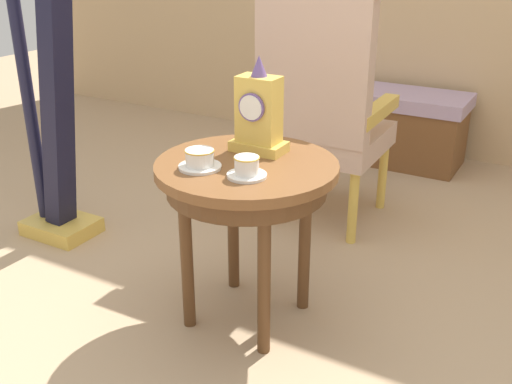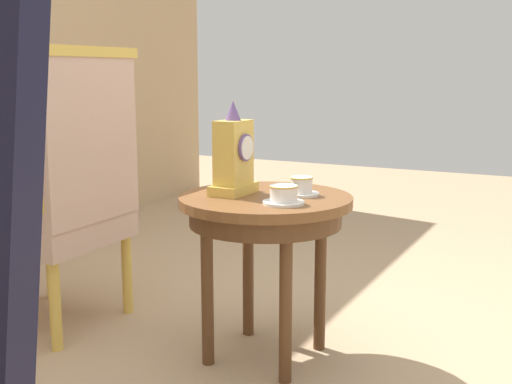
% 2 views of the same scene
% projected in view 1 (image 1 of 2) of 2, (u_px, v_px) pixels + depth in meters
% --- Properties ---
extents(ground_plane, '(10.00, 10.00, 0.00)m').
position_uv_depth(ground_plane, '(223.00, 316.00, 2.25)').
color(ground_plane, tan).
extents(side_table, '(0.62, 0.62, 0.61)m').
position_uv_depth(side_table, '(247.00, 185.00, 2.05)').
color(side_table, brown).
rests_on(side_table, ground).
extents(teacup_left, '(0.14, 0.14, 0.06)m').
position_uv_depth(teacup_left, '(200.00, 160.00, 1.96)').
color(teacup_left, white).
rests_on(teacup_left, side_table).
extents(teacup_right, '(0.13, 0.13, 0.07)m').
position_uv_depth(teacup_right, '(247.00, 168.00, 1.89)').
color(teacup_right, white).
rests_on(teacup_right, side_table).
extents(mantel_clock, '(0.19, 0.11, 0.34)m').
position_uv_depth(mantel_clock, '(259.00, 114.00, 2.07)').
color(mantel_clock, gold).
rests_on(mantel_clock, side_table).
extents(armchair, '(0.56, 0.54, 1.14)m').
position_uv_depth(armchair, '(322.00, 106.00, 2.75)').
color(armchair, '#CCA893').
rests_on(armchair, ground).
extents(harp, '(0.40, 0.24, 1.73)m').
position_uv_depth(harp, '(48.00, 91.00, 2.59)').
color(harp, gold).
rests_on(harp, ground).
extents(window_bench, '(0.92, 0.40, 0.44)m').
position_uv_depth(window_bench, '(389.00, 125.00, 3.73)').
color(window_bench, '#B299B7').
rests_on(window_bench, ground).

